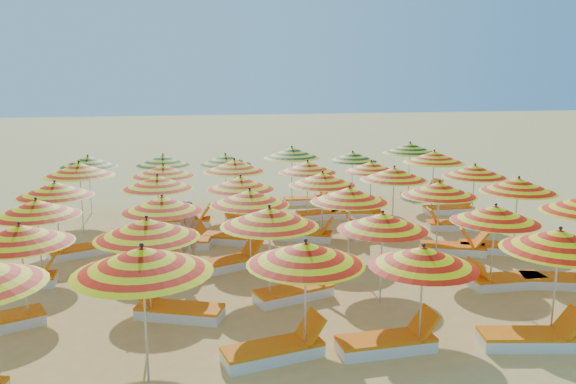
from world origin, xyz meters
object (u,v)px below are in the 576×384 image
Objects in this scene: beachgoer_a at (189,230)px; umbrella_3 at (423,257)px; lounger_1 at (276,350)px; lounger_16 at (179,242)px; lounger_9 at (562,280)px; lounger_11 at (143,273)px; umbrella_12 at (36,208)px; umbrella_23 at (475,171)px; umbrella_13 at (162,204)px; lounger_15 at (80,250)px; umbrella_18 at (55,189)px; lounger_25 at (450,209)px; lounger_21 at (185,221)px; lounger_8 at (505,280)px; lounger_27 at (336,197)px; lounger_28 at (423,194)px; umbrella_24 at (79,169)px; lounger_17 at (220,237)px; lounger_18 at (304,235)px; umbrella_1 at (142,260)px; lounger_26 at (308,200)px; umbrella_29 at (434,157)px; umbrella_21 at (323,179)px; umbrella_19 at (158,182)px; umbrella_7 at (147,228)px; lounger_23 at (323,214)px; lounger_10 at (18,281)px; lounger_20 at (454,225)px; umbrella_22 at (394,174)px; umbrella_26 at (234,166)px; lounger_13 at (454,248)px; umbrella_2 at (306,253)px; umbrella_15 at (349,195)px; umbrella_10 at (495,214)px; umbrella_4 at (559,240)px; umbrella_14 at (250,197)px; umbrella_8 at (269,217)px; umbrella_28 at (371,167)px; umbrella_32 at (225,160)px; lounger_2 at (388,342)px; lounger_7 at (296,292)px; lounger_24 at (358,213)px; umbrella_30 at (88,162)px; umbrella_34 at (353,157)px; umbrella_20 at (241,183)px; umbrella_31 at (163,160)px; umbrella_6 at (20,234)px; umbrella_25 at (163,171)px; umbrella_17 at (518,185)px.

umbrella_3 is at bearing -84.60° from beachgoer_a.
lounger_1 is 7.00m from lounger_16.
lounger_11 is at bearing -176.57° from lounger_9.
umbrella_23 reaches higher than umbrella_12.
lounger_1 is at bearing -68.29° from umbrella_13.
umbrella_23 is at bearing 159.57° from lounger_15.
lounger_25 is (12.51, 2.38, -1.68)m from umbrella_18.
umbrella_12 is 5.93m from lounger_21.
umbrella_18 is at bearing -22.81° from lounger_8.
lounger_28 is (3.57, -0.05, 0.00)m from lounger_27.
lounger_17 is at bearing -25.99° from umbrella_24.
lounger_28 is at bearing 61.36° from lounger_18.
umbrella_1 is 13.14m from lounger_26.
umbrella_29 is at bearing 0.92° from umbrella_24.
umbrella_19 is at bearing 176.34° from umbrella_21.
umbrella_7 is at bearing -142.66° from umbrella_29.
lounger_28 is at bearing 18.49° from lounger_23.
lounger_10 is (-3.12, -2.54, -1.70)m from umbrella_19.
umbrella_22 is at bearing 16.67° from lounger_20.
lounger_13 is (5.42, -4.50, -1.75)m from umbrella_26.
umbrella_19 is 3.24m from umbrella_26.
lounger_13 is at bearing 2.84° from lounger_11.
umbrella_2 is 4.98m from umbrella_15.
umbrella_18 reaches higher than umbrella_10.
beachgoer_a reaches higher than lounger_9.
umbrella_13 is at bearing 144.12° from umbrella_4.
lounger_13 is at bearing -70.32° from lounger_23.
lounger_25 is at bearing -111.76° from lounger_28.
umbrella_14 is at bearing -138.76° from umbrella_21.
lounger_18 is at bearing -125.58° from lounger_23.
umbrella_28 is at bearing 55.57° from umbrella_8.
lounger_2 is at bearing -81.97° from umbrella_32.
lounger_21 is (-2.14, 6.65, 0.00)m from lounger_7.
umbrella_12 is 8.46m from umbrella_32.
umbrella_3 is 5.11m from umbrella_7.
lounger_2 is 7.78m from lounger_16.
lounger_10 and lounger_24 have the same top height.
lounger_7 is at bearing -59.86° from umbrella_30.
umbrella_34 is at bearing -173.76° from lounger_15.
lounger_20 is at bearing -6.42° from lounger_21.
umbrella_20 is at bearing 135.55° from umbrella_10.
umbrella_31 is 1.16× the size of lounger_17.
lounger_21 is (3.16, -2.47, -1.68)m from umbrella_30.
umbrella_6 is (-9.40, 2.59, -0.06)m from umbrella_4.
umbrella_21 is 5.55m from umbrella_34.
umbrella_15 is 0.79× the size of umbrella_24.
umbrella_10 is at bearing -44.83° from umbrella_25.
umbrella_30 is at bearing 168.49° from lounger_13.
lounger_18 is (-5.27, 2.38, -1.72)m from umbrella_17.
lounger_13 is 2.59m from lounger_20.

